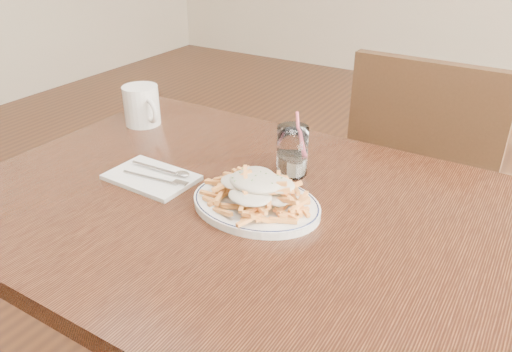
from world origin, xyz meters
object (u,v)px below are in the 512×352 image
Objects in this scene: table at (257,239)px; loaded_fries at (256,186)px; chair_far at (423,180)px; water_glass at (292,154)px; coffee_mug at (142,106)px; fries_plate at (256,204)px.

table is 0.13m from loaded_fries.
chair_far reaches higher than water_glass.
table is at bearing -22.84° from coffee_mug.
table is 9.30× the size of coffee_mug.
loaded_fries is at bearing -4.57° from fries_plate.
table is at bearing 104.41° from fries_plate.
water_glass is 0.48m from coffee_mug.
fries_plate is 0.04m from loaded_fries.
water_glass is (-0.01, 0.16, 0.04)m from fries_plate.
water_glass is at bearing 93.32° from fries_plate.
chair_far reaches higher than fries_plate.
table is 4.63× the size of fries_plate.
fries_plate is (-0.16, -0.73, 0.24)m from chair_far.
table is 0.54m from coffee_mug.
loaded_fries is 1.36× the size of water_glass.
loaded_fries reaches higher than table.
water_glass is (-0.01, 0.16, 0.13)m from table.
fries_plate is 1.75× the size of water_glass.
loaded_fries is at bearing -102.37° from chair_far.
coffee_mug is at bearing 157.16° from table.
coffee_mug is (-0.48, 0.21, 0.04)m from fries_plate.
table is at bearing 104.41° from loaded_fries.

